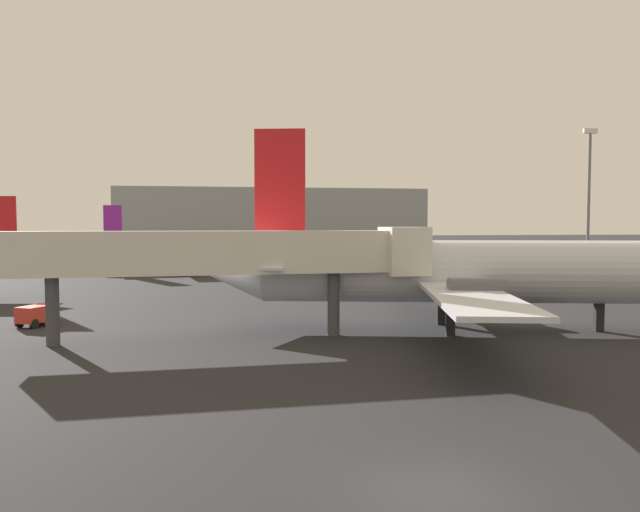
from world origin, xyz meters
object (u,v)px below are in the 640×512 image
(baggage_cart, at_px, (37,314))
(light_mast_right, at_px, (589,188))
(airplane_at_gate, at_px, (462,271))
(jet_bridge, at_px, (237,254))
(airplane_distant, at_px, (183,250))

(baggage_cart, relative_size, light_mast_right, 0.12)
(airplane_at_gate, distance_m, jet_bridge, 13.53)
(airplane_at_gate, bearing_deg, baggage_cart, -179.74)
(airplane_at_gate, relative_size, airplane_distant, 1.34)
(airplane_at_gate, bearing_deg, light_mast_right, 64.06)
(airplane_at_gate, relative_size, light_mast_right, 1.50)
(airplane_distant, relative_size, jet_bridge, 1.02)
(airplane_distant, distance_m, baggage_cart, 43.30)
(light_mast_right, bearing_deg, baggage_cart, -144.79)
(jet_bridge, bearing_deg, baggage_cart, 150.70)
(airplane_at_gate, relative_size, jet_bridge, 1.37)
(airplane_distant, height_order, jet_bridge, airplane_distant)
(baggage_cart, bearing_deg, jet_bridge, -87.42)
(airplane_distant, distance_m, jet_bridge, 49.46)
(airplane_at_gate, xyz_separation_m, light_mast_right, (45.44, 56.12, 8.64))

